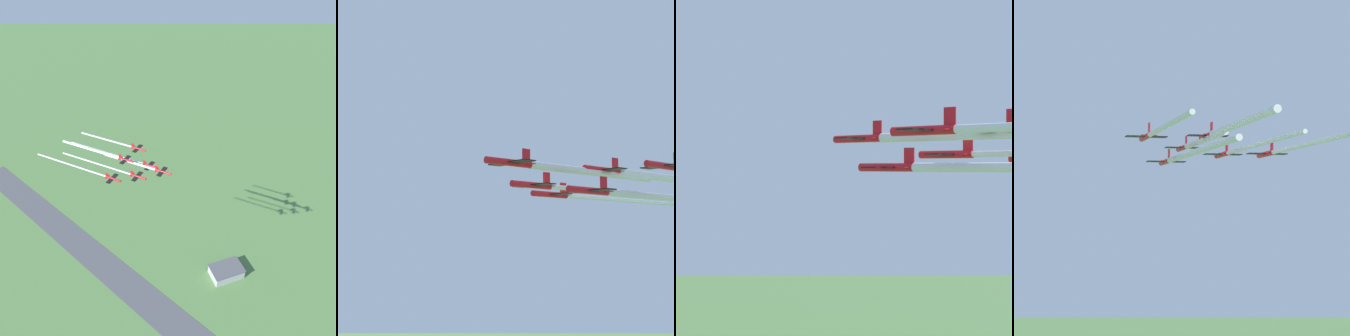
% 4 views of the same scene
% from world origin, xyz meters
% --- Properties ---
extents(jet_0, '(8.05, 8.08, 3.12)m').
position_xyz_m(jet_0, '(-15.56, -41.40, 141.36)').
color(jet_0, red).
extents(jet_1, '(8.05, 8.08, 3.12)m').
position_xyz_m(jet_1, '(-12.49, -54.10, 137.11)').
color(jet_1, red).
extents(jet_2, '(8.05, 8.08, 3.12)m').
position_xyz_m(jet_2, '(-2.96, -44.89, 138.98)').
color(jet_2, red).
extents(jet_3, '(8.05, 8.08, 3.12)m').
position_xyz_m(jet_3, '(-9.42, -66.81, 141.44)').
color(jet_3, red).
extents(jet_4, '(8.05, 8.08, 3.12)m').
position_xyz_m(jet_4, '(0.11, -57.59, 141.95)').
color(jet_4, red).
extents(jet_5, '(8.05, 8.08, 3.12)m').
position_xyz_m(jet_5, '(9.64, -48.37, 138.34)').
color(jet_5, red).
extents(smoke_trail_0, '(23.17, 23.89, 1.29)m').
position_xyz_m(smoke_trail_0, '(-1.47, -55.96, 141.32)').
color(smoke_trail_0, white).
extents(smoke_trail_2, '(32.23, 33.27, 0.83)m').
position_xyz_m(smoke_trail_2, '(15.82, -64.30, 138.93)').
color(smoke_trail_2, white).
extents(smoke_trail_5, '(33.37, 34.44, 0.84)m').
position_xyz_m(smoke_trail_5, '(28.99, -68.37, 138.30)').
color(smoke_trail_5, white).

